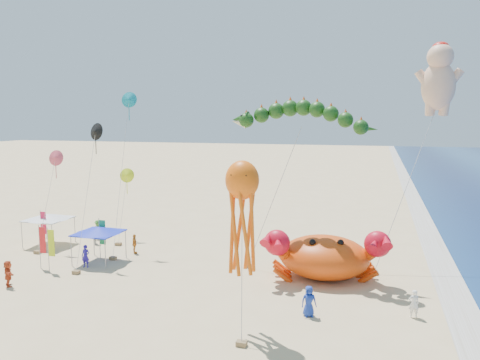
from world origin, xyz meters
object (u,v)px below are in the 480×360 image
object	(u,v)px
canopy_blue	(99,230)
cherub_kite	(439,77)
octopus_kite	(242,209)
crab_inflatable	(324,256)
dragon_kite	(300,121)
canopy_white	(48,217)

from	to	relation	value
canopy_blue	cherub_kite	bearing A→B (deg)	17.85
octopus_kite	cherub_kite	bearing A→B (deg)	56.03
crab_inflatable	dragon_kite	world-z (taller)	dragon_kite
canopy_blue	canopy_white	size ratio (longest dim) A/B	0.95
canopy_blue	canopy_white	world-z (taller)	same
dragon_kite	octopus_kite	world-z (taller)	dragon_kite
dragon_kite	cherub_kite	xyz separation A→B (m)	(9.26, 5.70, 3.14)
dragon_kite	cherub_kite	size ratio (longest dim) A/B	0.72
canopy_blue	crab_inflatable	bearing A→B (deg)	3.81
canopy_blue	canopy_white	xyz separation A→B (m)	(-6.87, 2.99, 0.00)
canopy_blue	canopy_white	distance (m)	7.49
cherub_kite	canopy_white	bearing A→B (deg)	-171.28
cherub_kite	octopus_kite	size ratio (longest dim) A/B	1.86
cherub_kite	canopy_white	size ratio (longest dim) A/B	4.58
canopy_white	octopus_kite	bearing A→B (deg)	-27.97
crab_inflatable	dragon_kite	distance (m)	9.29
octopus_kite	canopy_blue	bearing A→B (deg)	149.88
octopus_kite	dragon_kite	bearing A→B (deg)	83.01
crab_inflatable	cherub_kite	world-z (taller)	cherub_kite
crab_inflatable	octopus_kite	bearing A→B (deg)	-109.54
octopus_kite	canopy_blue	size ratio (longest dim) A/B	2.57
octopus_kite	canopy_white	bearing A→B (deg)	152.03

